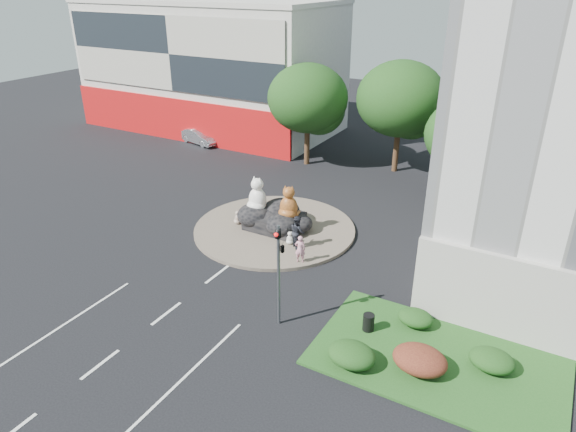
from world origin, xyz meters
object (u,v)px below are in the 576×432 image
Objects in this scene: pedestrian_dark at (297,232)px; parked_car at (200,136)px; cat_white at (257,194)px; cat_tabby at (289,202)px; kitten_calico at (238,217)px; litter_bin at (368,322)px; kitten_white at (290,237)px; pedestrian_pink at (300,249)px.

pedestrian_dark reaches higher than parked_car.
cat_white is 1.09× the size of cat_tabby.
kitten_calico is 0.21× the size of parked_car.
pedestrian_dark is 22.41m from parked_car.
cat_white is 2.84× the size of litter_bin.
cat_white is at bearing 146.70° from litter_bin.
pedestrian_dark is (1.42, -1.52, -0.98)m from cat_tabby.
kitten_calico is 12.60m from litter_bin.
pedestrian_pink is (1.51, -1.57, 0.39)m from kitten_white.
cat_white is at bearing 163.81° from cat_tabby.
cat_white reaches higher than pedestrian_dark.
pedestrian_pink is 6.55m from litter_bin.
kitten_calico is 6.15m from pedestrian_pink.
pedestrian_pink is 0.37× the size of parked_car.
cat_white is 4.02m from pedestrian_dark.
cat_tabby reaches higher than kitten_calico.
kitten_calico is 0.46× the size of pedestrian_dark.
cat_white is 3.70m from kitten_white.
cat_white is 12.04m from litter_bin.
pedestrian_pink is at bearing -115.66° from parked_car.
pedestrian_dark is (-0.95, 1.45, 0.17)m from pedestrian_pink.
kitten_calico is 4.84m from pedestrian_dark.
kitten_calico reaches higher than kitten_white.
pedestrian_dark is 0.46× the size of parked_car.
litter_bin is (9.96, -6.54, -1.72)m from cat_white.
parked_car reaches higher than kitten_white.
pedestrian_pink is (5.69, -2.31, 0.35)m from kitten_calico.
kitten_calico is at bearing 30.04° from pedestrian_dark.
parked_car is at bearing 142.30° from litter_bin.
pedestrian_dark is at bearing -76.56° from pedestrian_pink.
litter_bin is at bearing -114.67° from parked_car.
cat_white is 2.18m from cat_tabby.
kitten_white is at bearing 20.62° from kitten_calico.
cat_tabby is 2.61× the size of kitten_white.
parked_car reaches higher than kitten_calico.
cat_white reaches higher than parked_car.
cat_white is 5.53m from pedestrian_pink.
kitten_calico is at bearing 172.98° from cat_tabby.
kitten_white is (4.19, -0.73, -0.05)m from kitten_calico.
parked_car is (-14.22, 12.15, -1.54)m from cat_white.
kitten_white is at bearing -76.32° from cat_tabby.
cat_tabby reaches higher than pedestrian_pink.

